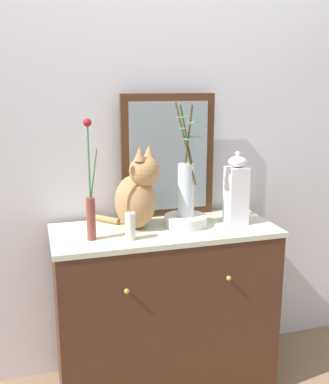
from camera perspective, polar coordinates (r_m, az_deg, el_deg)
The scene contains 10 objects.
ground_plane at distance 2.60m, azimuth 0.00°, elevation -23.02°, with size 6.00×6.00×0.00m, color #836649.
wall_back at distance 2.40m, azimuth -2.06°, elevation 7.52°, with size 4.40×0.08×2.60m, color silver.
sideboard at distance 2.37m, azimuth 0.00°, elevation -14.56°, with size 1.09×0.48×0.87m.
mirror_leaning at distance 2.34m, azimuth 0.48°, elevation 4.55°, with size 0.49×0.03×0.64m.
cat_sitting at distance 2.15m, azimuth -3.49°, elevation -0.23°, with size 0.35×0.37×0.41m.
vase_slim_green at distance 2.02m, azimuth -9.30°, elevation -1.54°, with size 0.06×0.04×0.54m.
bowl_porcelain at distance 2.23m, azimuth 2.67°, elevation -3.62°, with size 0.21×0.21×0.05m, color silver.
vase_glass_clear at distance 2.18m, azimuth 2.74°, elevation 0.96°, with size 0.17×0.20×0.55m.
jar_lidded_porcelain at distance 2.26m, azimuth 9.04°, elevation 0.13°, with size 0.10×0.10×0.36m.
candle_pillar at distance 2.03m, azimuth -4.34°, elevation -4.33°, with size 0.05×0.05×0.14m.
Camera 1 is at (-0.59, -2.01, 1.55)m, focal length 42.31 mm.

